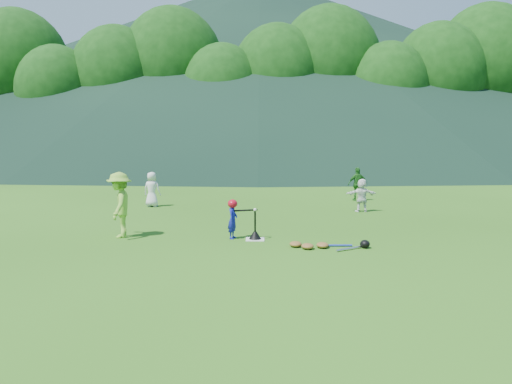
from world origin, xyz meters
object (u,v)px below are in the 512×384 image
(home_plate, at_px, (255,239))
(fielder_a, at_px, (152,189))
(batting_tee, at_px, (255,234))
(batter_child, at_px, (233,220))
(adult_coach, at_px, (120,205))
(fielder_d, at_px, (362,195))
(fielder_c, at_px, (358,184))
(equipment_pile, at_px, (323,245))

(home_plate, xyz_separation_m, fielder_a, (-3.78, 5.89, 0.62))
(home_plate, xyz_separation_m, batting_tee, (0.00, 0.00, 0.12))
(batter_child, xyz_separation_m, adult_coach, (-2.82, 0.15, 0.34))
(adult_coach, bearing_deg, batting_tee, 78.99)
(batter_child, xyz_separation_m, fielder_a, (-3.23, 5.74, 0.15))
(batter_child, distance_m, batting_tee, 0.67)
(home_plate, bearing_deg, fielder_a, 122.73)
(fielder_d, xyz_separation_m, batting_tee, (-3.53, -4.70, -0.43))
(home_plate, xyz_separation_m, fielder_c, (3.97, 7.66, 0.65))
(fielder_a, xyz_separation_m, equipment_pile, (5.32, -6.79, -0.56))
(equipment_pile, bearing_deg, batting_tee, 149.39)
(equipment_pile, bearing_deg, adult_coach, 166.27)
(batter_child, bearing_deg, fielder_d, -28.01)
(batter_child, bearing_deg, batting_tee, -90.73)
(fielder_c, distance_m, fielder_d, 3.00)
(batting_tee, bearing_deg, adult_coach, 175.07)
(home_plate, distance_m, equipment_pile, 1.78)
(adult_coach, relative_size, batting_tee, 2.39)
(fielder_d, distance_m, equipment_pile, 5.97)
(adult_coach, distance_m, fielder_c, 10.40)
(fielder_c, relative_size, fielder_d, 1.18)
(home_plate, relative_size, fielder_c, 0.34)
(batting_tee, bearing_deg, fielder_a, 122.73)
(batter_child, height_order, batting_tee, batter_child)
(fielder_a, distance_m, batting_tee, 7.02)
(adult_coach, bearing_deg, equipment_pile, 70.20)
(adult_coach, xyz_separation_m, fielder_d, (6.90, 4.41, -0.25))
(batting_tee, bearing_deg, batter_child, 165.38)
(adult_coach, height_order, fielder_c, adult_coach)
(home_plate, relative_size, batter_child, 0.48)
(batting_tee, bearing_deg, equipment_pile, -30.61)
(batter_child, height_order, fielder_d, fielder_d)
(home_plate, height_order, adult_coach, adult_coach)
(batter_child, bearing_deg, equipment_pile, -102.86)
(batter_child, relative_size, batting_tee, 1.39)
(fielder_c, bearing_deg, adult_coach, 37.97)
(batter_child, distance_m, fielder_d, 6.12)
(batter_child, relative_size, adult_coach, 0.58)
(fielder_c, bearing_deg, batting_tee, 55.45)
(home_plate, bearing_deg, adult_coach, 175.07)
(equipment_pile, bearing_deg, batter_child, 153.26)
(home_plate, height_order, fielder_c, fielder_c)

